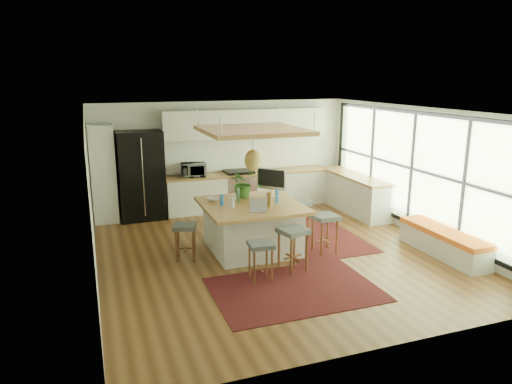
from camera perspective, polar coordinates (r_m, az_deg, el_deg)
name	(u,v)px	position (r m, az deg, el deg)	size (l,w,h in m)	color
floor	(274,252)	(9.16, 2.25, -7.30)	(7.00, 7.00, 0.00)	#4F2E16
ceiling	(276,111)	(8.56, 2.42, 9.79)	(7.00, 7.00, 0.00)	white
wall_back	(224,155)	(12.02, -3.94, 4.48)	(6.50, 6.50, 0.00)	silver
wall_front	(386,247)	(5.80, 15.47, -6.42)	(6.50, 6.50, 0.00)	silver
wall_left	(91,199)	(8.15, -19.36, -0.83)	(7.00, 7.00, 0.00)	silver
wall_right	(420,172)	(10.40, 19.19, 2.26)	(7.00, 7.00, 0.00)	silver
window_wall	(419,170)	(10.38, 19.08, 2.52)	(0.10, 6.20, 2.60)	black
pantry	(103,174)	(11.31, -18.00, 2.07)	(0.55, 0.60, 2.25)	beige
back_counter_base	(248,191)	(12.06, -0.94, 0.13)	(4.20, 0.60, 0.88)	beige
back_counter_top	(248,173)	(11.96, -0.95, 2.27)	(4.24, 0.64, 0.05)	olive
backsplash	(244,154)	(12.16, -1.42, 4.62)	(4.20, 0.02, 0.80)	white
upper_cabinets	(246,123)	(11.90, -1.19, 8.31)	(4.20, 0.34, 0.70)	beige
range	(239,189)	(11.97, -2.08, 0.32)	(0.76, 0.62, 1.00)	#A5A5AA
right_counter_base	(354,194)	(12.01, 11.72, -0.22)	(0.60, 2.50, 0.88)	beige
right_counter_top	(355,176)	(11.91, 11.83, 1.93)	(0.64, 2.54, 0.05)	olive
window_bench	(443,243)	(9.62, 21.71, -5.70)	(0.52, 2.00, 0.50)	beige
ceiling_panel	(253,145)	(8.90, -0.39, 5.75)	(1.86, 1.86, 0.80)	olive
rug_near	(295,289)	(7.68, 4.71, -11.65)	(2.60, 1.80, 0.01)	black
rug_right	(312,236)	(10.07, 6.80, -5.36)	(1.80, 2.60, 0.01)	black
fridge	(141,180)	(11.40, -13.74, 1.42)	(1.04, 0.81, 2.08)	black
island	(252,227)	(9.14, -0.53, -4.25)	(1.85, 1.85, 0.93)	olive
stool_near_left	(261,260)	(7.85, 0.57, -8.25)	(0.39, 0.39, 0.66)	#454A4D
stool_near_right	(293,251)	(8.28, 4.47, -7.07)	(0.45, 0.45, 0.76)	#454A4D
stool_right_front	(325,234)	(9.15, 8.29, -5.10)	(0.44, 0.44, 0.75)	#454A4D
stool_right_back	(297,220)	(9.96, 5.01, -3.42)	(0.46, 0.46, 0.78)	#454A4D
stool_left_side	(185,241)	(8.81, -8.54, -5.87)	(0.40, 0.40, 0.68)	#454A4D
laptop	(258,205)	(8.48, 0.25, -1.58)	(0.31, 0.32, 0.23)	#A5A5AA
monitor	(271,184)	(9.50, 1.87, 0.98)	(0.63, 0.22, 0.58)	#A5A5AA
microwave	(194,168)	(11.54, -7.55, 2.85)	(0.58, 0.32, 0.39)	#A5A5AA
island_plant	(243,186)	(9.47, -1.59, 0.79)	(0.54, 0.60, 0.47)	#1E4C19
island_bowl	(213,199)	(9.27, -5.21, -0.86)	(0.24, 0.24, 0.06)	silver
island_bottle_0	(222,200)	(8.91, -4.09, -1.00)	(0.07, 0.07, 0.19)	#398CE5
island_bottle_1	(234,203)	(8.72, -2.70, -1.32)	(0.07, 0.07, 0.19)	silver
island_bottle_2	(270,202)	(8.79, 1.64, -1.19)	(0.07, 0.07, 0.19)	olive
island_bottle_3	(268,197)	(9.14, 1.43, -0.59)	(0.07, 0.07, 0.19)	silver
island_bottle_4	(238,197)	(9.15, -2.24, -0.59)	(0.07, 0.07, 0.19)	#437050
island_bottle_5	(278,198)	(9.06, 2.66, -0.73)	(0.07, 0.07, 0.19)	#398CE5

